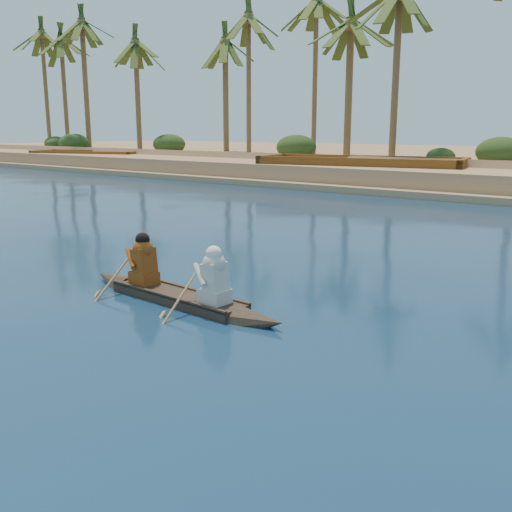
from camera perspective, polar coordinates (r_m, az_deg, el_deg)
The scene contains 5 objects.
palm_grove at distance 42.91m, azimuth 21.79°, elevation 17.76°, with size 110.00×14.00×16.00m, color #344E1B, non-canonical shape.
shrub_cluster at distance 39.42m, azimuth 19.46°, elevation 8.54°, with size 100.00×6.00×2.40m, color #1F3C16, non-canonical shape.
canoe at distance 11.79m, azimuth -7.87°, elevation -3.22°, with size 5.54×0.93×1.52m.
barge_left at distance 56.54m, azimuth -16.32°, elevation 9.18°, with size 11.40×6.99×1.80m.
barge_mid at distance 37.00m, azimuth 10.36°, elevation 8.12°, with size 13.30×6.81×2.12m.
Camera 1 is at (12.99, -5.65, 3.47)m, focal length 40.00 mm.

